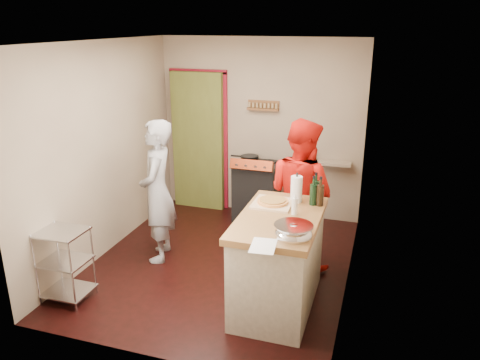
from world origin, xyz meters
name	(u,v)px	position (x,y,z in m)	size (l,w,h in m)	color
floor	(221,263)	(0.00, 0.00, 0.00)	(3.50, 3.50, 0.00)	black
back_wall	(220,136)	(-0.64, 1.78, 1.13)	(3.00, 0.44, 2.60)	gray
left_wall	(104,151)	(-1.50, 0.00, 1.30)	(0.04, 3.50, 2.60)	gray
right_wall	(355,174)	(1.50, 0.00, 1.30)	(0.04, 3.50, 2.60)	gray
ceiling	(217,40)	(0.00, 0.00, 2.61)	(3.00, 3.50, 0.02)	white
stove	(257,191)	(0.05, 1.42, 0.45)	(0.60, 0.63, 1.00)	black
wire_shelving	(65,262)	(-1.28, -1.20, 0.44)	(0.48, 0.40, 0.80)	silver
island	(279,259)	(0.85, -0.62, 0.52)	(0.78, 1.48, 1.30)	beige
person_stripe	(157,192)	(-0.77, -0.06, 0.87)	(0.63, 0.42, 1.73)	#A9A9AD
person_red	(301,194)	(0.88, 0.34, 0.89)	(0.86, 0.67, 1.78)	red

